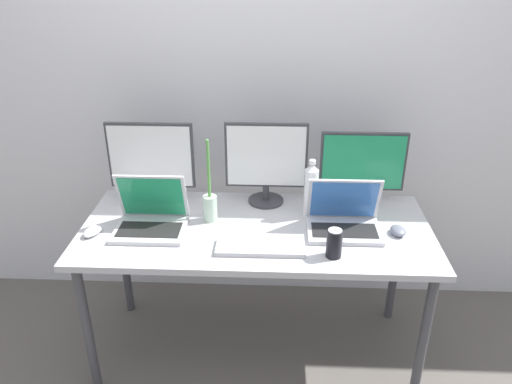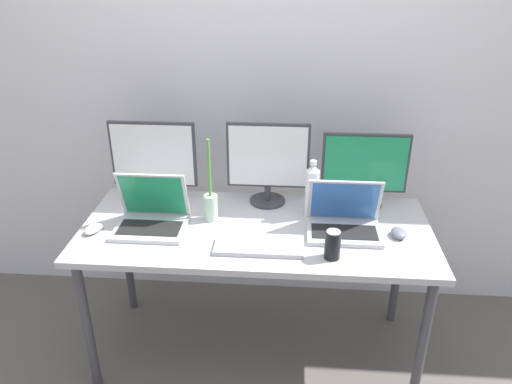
# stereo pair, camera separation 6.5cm
# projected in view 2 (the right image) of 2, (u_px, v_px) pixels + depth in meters

# --- Properties ---
(ground_plane) EXTENTS (16.00, 16.00, 0.00)m
(ground_plane) POSITION_uv_depth(u_px,v_px,m) (256.00, 349.00, 2.62)
(ground_plane) COLOR #5B5651
(wall_back) EXTENTS (7.00, 0.08, 2.60)m
(wall_back) POSITION_uv_depth(u_px,v_px,m) (265.00, 76.00, 2.58)
(wall_back) COLOR silver
(wall_back) RESTS_ON ground
(work_desk) EXTENTS (1.61, 0.70, 0.74)m
(work_desk) POSITION_uv_depth(u_px,v_px,m) (256.00, 239.00, 2.33)
(work_desk) COLOR #424247
(work_desk) RESTS_ON ground
(monitor_left) EXTENTS (0.42, 0.21, 0.41)m
(monitor_left) POSITION_uv_depth(u_px,v_px,m) (154.00, 161.00, 2.46)
(monitor_left) COLOR #38383D
(monitor_left) RESTS_ON work_desk
(monitor_center) EXTENTS (0.40, 0.18, 0.42)m
(monitor_center) POSITION_uv_depth(u_px,v_px,m) (268.00, 161.00, 2.43)
(monitor_center) COLOR #38383D
(monitor_center) RESTS_ON work_desk
(monitor_right) EXTENTS (0.41, 0.20, 0.38)m
(monitor_right) POSITION_uv_depth(u_px,v_px,m) (364.00, 169.00, 2.41)
(monitor_right) COLOR #38383D
(monitor_right) RESTS_ON work_desk
(laptop_silver) EXTENTS (0.32, 0.25, 0.26)m
(laptop_silver) POSITION_uv_depth(u_px,v_px,m) (152.00, 215.00, 2.28)
(laptop_silver) COLOR silver
(laptop_silver) RESTS_ON work_desk
(laptop_secondary) EXTENTS (0.33, 0.24, 0.24)m
(laptop_secondary) POSITION_uv_depth(u_px,v_px,m) (344.00, 220.00, 2.24)
(laptop_secondary) COLOR silver
(laptop_secondary) RESTS_ON work_desk
(keyboard_main) EXTENTS (0.38, 0.14, 0.02)m
(keyboard_main) POSITION_uv_depth(u_px,v_px,m) (259.00, 247.00, 2.12)
(keyboard_main) COLOR #B2B2B7
(keyboard_main) RESTS_ON work_desk
(mouse_by_keyboard) EXTENTS (0.10, 0.12, 0.04)m
(mouse_by_keyboard) POSITION_uv_depth(u_px,v_px,m) (94.00, 228.00, 2.25)
(mouse_by_keyboard) COLOR silver
(mouse_by_keyboard) RESTS_ON work_desk
(mouse_by_laptop) EXTENTS (0.07, 0.10, 0.04)m
(mouse_by_laptop) POSITION_uv_depth(u_px,v_px,m) (399.00, 233.00, 2.21)
(mouse_by_laptop) COLOR slate
(mouse_by_laptop) RESTS_ON work_desk
(water_bottle) EXTENTS (0.07, 0.07, 0.29)m
(water_bottle) POSITION_uv_depth(u_px,v_px,m) (312.00, 191.00, 2.33)
(water_bottle) COLOR silver
(water_bottle) RESTS_ON work_desk
(soda_can_near_keyboard) EXTENTS (0.07, 0.07, 0.13)m
(soda_can_near_keyboard) POSITION_uv_depth(u_px,v_px,m) (333.00, 245.00, 2.04)
(soda_can_near_keyboard) COLOR black
(soda_can_near_keyboard) RESTS_ON work_desk
(bamboo_vase) EXTENTS (0.06, 0.06, 0.40)m
(bamboo_vase) POSITION_uv_depth(u_px,v_px,m) (211.00, 204.00, 2.33)
(bamboo_vase) COLOR #B2D1B7
(bamboo_vase) RESTS_ON work_desk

